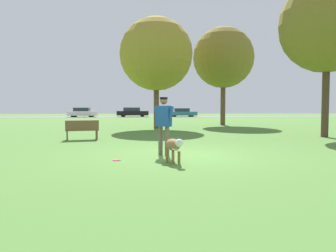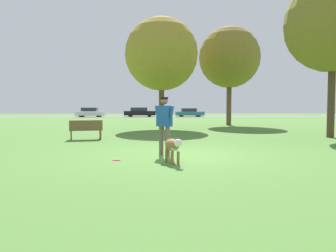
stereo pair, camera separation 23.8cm
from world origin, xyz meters
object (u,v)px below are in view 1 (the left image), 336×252
dog (174,146)px  tree_near_right (327,25)px  tree_mid_center (156,54)px  parked_car_white (83,112)px  parked_car_black (133,112)px  park_bench (82,129)px  frisbee (117,160)px  person (164,121)px  parked_car_teal (182,113)px  tree_far_right (223,58)px

dog → tree_near_right: 11.24m
tree_mid_center → tree_near_right: (7.61, -6.86, 0.33)m
parked_car_white → parked_car_black: bearing=5.2°
park_bench → frisbee: bearing=94.8°
frisbee → parked_car_black: bearing=90.9°
person → parked_car_teal: person is taller
tree_near_right → tree_far_right: size_ratio=0.97×
dog → frisbee: 1.63m
parked_car_white → park_bench: bearing=-78.4°
tree_near_right → park_bench: (-11.14, -0.37, -4.73)m
dog → park_bench: park_bench is taller
tree_near_right → parked_car_teal: size_ratio=1.78×
tree_near_right → person: bearing=-146.7°
dog → parked_car_black: 39.22m
parked_car_black → parked_car_teal: parked_car_black is taller
dog → park_bench: (-3.36, 6.23, 0.00)m
parked_car_black → tree_near_right: bearing=-72.4°
tree_mid_center → parked_car_white: 27.24m
person → parked_car_teal: (5.20, 37.51, -0.41)m
person → dog: person is taller
parked_car_teal → tree_near_right: bearing=-86.4°
tree_mid_center → tree_far_right: tree_far_right is taller
tree_far_right → parked_car_teal: tree_far_right is taller
dog → frisbee: bearing=-130.3°
tree_far_right → parked_car_black: (-7.62, 22.18, -4.56)m
park_bench → tree_mid_center: bearing=-129.8°
parked_car_white → parked_car_teal: parked_car_white is taller
frisbee → parked_car_teal: (6.51, 38.33, 0.60)m
parked_car_black → park_bench: parked_car_black is taller
tree_mid_center → park_bench: tree_mid_center is taller
parked_car_black → frisbee: bearing=-88.4°
parked_car_black → park_bench: size_ratio=3.11×
dog → parked_car_white: size_ratio=0.23×
parked_car_black → tree_mid_center: bearing=-84.3°
parked_car_teal → frisbee: bearing=-100.9°
tree_mid_center → park_bench: bearing=-116.1°
frisbee → tree_near_right: (9.24, 6.02, 5.17)m
tree_near_right → parked_car_white: tree_near_right is taller
tree_near_right → tree_far_right: bearing=102.3°
tree_mid_center → parked_car_white: tree_mid_center is taller
tree_mid_center → park_bench: (-3.53, -7.23, -4.40)m
tree_mid_center → parked_car_black: 26.15m
dog → person: bearing=167.5°
dog → tree_far_right: tree_far_right is taller
parked_car_white → person: bearing=-74.9°
person → tree_near_right: (7.93, 5.20, 4.17)m
frisbee → tree_far_right: tree_far_right is taller
parked_car_teal → park_bench: parked_car_teal is taller
parked_car_white → parked_car_teal: bearing=2.4°
person → tree_mid_center: bearing=130.4°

